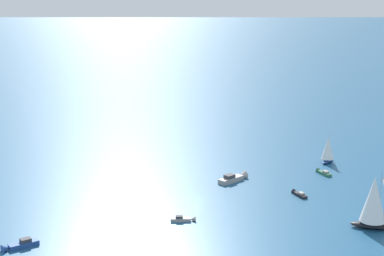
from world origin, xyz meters
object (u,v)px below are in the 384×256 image
(motorboat_trailing, at_px, (323,173))
(motorboat_mid_cluster, at_px, (234,178))
(motorboat_far_port, at_px, (184,219))
(sailboat_near_centre, at_px, (374,202))
(motorboat_far_stbd, at_px, (19,245))
(sailboat_offshore, at_px, (328,150))
(motorboat_inshore, at_px, (299,194))

(motorboat_trailing, relative_size, motorboat_mid_cluster, 0.62)
(motorboat_far_port, distance_m, motorboat_trailing, 52.09)
(sailboat_near_centre, relative_size, motorboat_far_stbd, 1.73)
(motorboat_trailing, bearing_deg, sailboat_offshore, 151.83)
(motorboat_inshore, bearing_deg, motorboat_mid_cluster, -138.39)
(sailboat_near_centre, distance_m, motorboat_trailing, 39.78)
(motorboat_far_port, relative_size, motorboat_mid_cluster, 0.63)
(sailboat_near_centre, distance_m, motorboat_far_stbd, 75.04)
(motorboat_far_port, bearing_deg, motorboat_inshore, 110.20)
(sailboat_offshore, bearing_deg, motorboat_far_stbd, -61.56)
(motorboat_far_stbd, height_order, motorboat_trailing, motorboat_far_stbd)
(motorboat_far_port, distance_m, motorboat_inshore, 33.30)
(motorboat_far_port, height_order, sailboat_offshore, sailboat_offshore)
(motorboat_mid_cluster, bearing_deg, motorboat_far_stbd, -57.37)
(motorboat_trailing, bearing_deg, motorboat_far_stbd, -65.91)
(motorboat_far_port, relative_size, motorboat_trailing, 1.00)
(motorboat_trailing, xyz_separation_m, motorboat_mid_cluster, (1.30, -26.01, 0.30))
(motorboat_far_port, distance_m, sailboat_offshore, 62.85)
(motorboat_trailing, height_order, motorboat_mid_cluster, motorboat_mid_cluster)
(motorboat_far_stbd, distance_m, motorboat_inshore, 69.35)
(sailboat_offshore, bearing_deg, motorboat_mid_cluster, -69.45)
(sailboat_near_centre, height_order, motorboat_mid_cluster, sailboat_near_centre)
(sailboat_near_centre, relative_size, motorboat_far_port, 2.27)
(motorboat_mid_cluster, bearing_deg, motorboat_trailing, 92.87)
(sailboat_near_centre, xyz_separation_m, motorboat_trailing, (-39.10, 4.78, -5.55))
(sailboat_near_centre, relative_size, motorboat_trailing, 2.27)
(sailboat_near_centre, relative_size, sailboat_offshore, 1.49)
(motorboat_inshore, relative_size, motorboat_mid_cluster, 0.59)
(motorboat_trailing, bearing_deg, motorboat_mid_cluster, -87.13)
(sailboat_near_centre, xyz_separation_m, sailboat_offshore, (-49.67, 10.44, -1.97))
(sailboat_offshore, relative_size, motorboat_trailing, 1.52)
(motorboat_far_stbd, bearing_deg, motorboat_far_port, 102.99)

